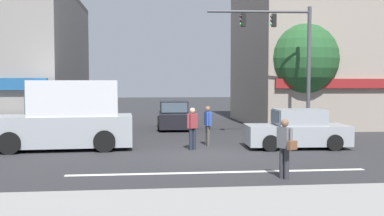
% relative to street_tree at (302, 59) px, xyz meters
% --- Properties ---
extents(ground_plane, '(120.00, 120.00, 0.00)m').
position_rel_street_tree_xyz_m(ground_plane, '(-6.27, -7.06, -3.90)').
color(ground_plane, '#2B2B2D').
extents(lane_marking_stripe, '(9.00, 0.24, 0.01)m').
position_rel_street_tree_xyz_m(lane_marking_stripe, '(-6.27, -10.56, -3.90)').
color(lane_marking_stripe, silver).
rests_on(lane_marking_stripe, ground).
extents(building_right_corner, '(13.81, 10.56, 9.82)m').
position_rel_street_tree_xyz_m(building_right_corner, '(4.85, 4.39, 1.00)').
color(building_right_corner, gray).
rests_on(building_right_corner, ground).
extents(street_tree, '(3.98, 3.98, 5.90)m').
position_rel_street_tree_xyz_m(street_tree, '(0.00, 0.00, 0.00)').
color(street_tree, '#4C3823').
rests_on(street_tree, ground).
extents(utility_pole_near_left, '(1.40, 0.22, 7.50)m').
position_rel_street_tree_xyz_m(utility_pole_near_left, '(-14.03, -3.85, -0.00)').
color(utility_pole_near_left, brown).
rests_on(utility_pole_near_left, ground).
extents(utility_pole_far_right, '(1.40, 0.22, 7.33)m').
position_rel_street_tree_xyz_m(utility_pole_far_right, '(1.82, 1.84, -0.09)').
color(utility_pole_far_right, brown).
rests_on(utility_pole_far_right, ground).
extents(traffic_light_mast, '(4.88, 0.45, 6.20)m').
position_rel_street_tree_xyz_m(traffic_light_mast, '(-1.74, -3.05, 0.27)').
color(traffic_light_mast, '#47474C').
rests_on(traffic_light_mast, ground).
extents(sedan_approaching_near, '(4.17, 2.02, 1.58)m').
position_rel_street_tree_xyz_m(sedan_approaching_near, '(-2.30, -6.01, -3.19)').
color(sedan_approaching_near, '#999EA3').
rests_on(sedan_approaching_near, ground).
extents(sedan_crossing_rightbound, '(1.96, 4.14, 1.58)m').
position_rel_street_tree_xyz_m(sedan_crossing_rightbound, '(-6.80, 2.00, -3.19)').
color(sedan_crossing_rightbound, black).
rests_on(sedan_crossing_rightbound, ground).
extents(box_truck_parked_curbside, '(5.69, 2.45, 2.75)m').
position_rel_street_tree_xyz_m(box_truck_parked_curbside, '(-11.58, -5.37, -2.65)').
color(box_truck_parked_curbside, '#999EA3').
rests_on(box_truck_parked_curbside, ground).
extents(pedestrian_foreground_with_bag, '(0.45, 0.67, 1.67)m').
position_rel_street_tree_xyz_m(pedestrian_foreground_with_bag, '(-4.60, -11.62, -2.95)').
color(pedestrian_foreground_with_bag, '#333338').
rests_on(pedestrian_foreground_with_bag, ground).
extents(pedestrian_mid_crossing, '(0.29, 0.56, 1.67)m').
position_rel_street_tree_xyz_m(pedestrian_mid_crossing, '(-5.83, -5.03, -2.95)').
color(pedestrian_mid_crossing, '#4C4742').
rests_on(pedestrian_mid_crossing, ground).
extents(pedestrian_far_side, '(0.47, 0.40, 1.67)m').
position_rel_street_tree_xyz_m(pedestrian_far_side, '(-6.59, -6.07, -2.95)').
color(pedestrian_far_side, '#232838').
rests_on(pedestrian_far_side, ground).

